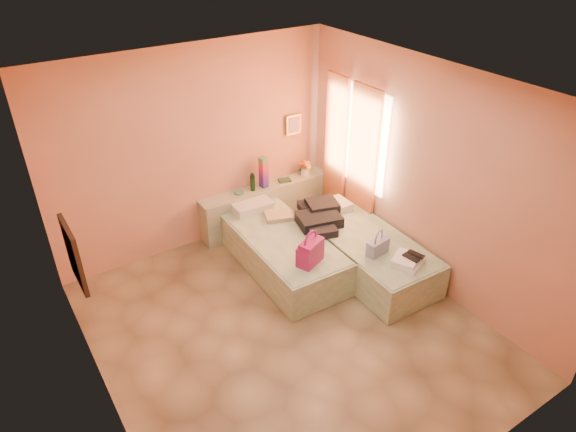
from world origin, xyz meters
name	(u,v)px	position (x,y,z in m)	size (l,w,h in m)	color
ground	(288,329)	(0.00, 0.00, 0.00)	(4.50, 4.50, 0.00)	tan
room_walls	(275,168)	(0.21, 0.57, 1.79)	(4.02, 4.51, 2.81)	tan
headboard_ledge	(266,205)	(0.98, 2.10, 0.33)	(2.05, 0.30, 0.65)	#AAB090
bed_left	(282,251)	(0.60, 1.05, 0.25)	(0.90, 2.00, 0.50)	beige
bed_right	(366,253)	(1.50, 0.40, 0.25)	(0.90, 2.00, 0.50)	beige
water_bottle	(253,182)	(0.76, 2.09, 0.78)	(0.07, 0.07, 0.26)	black
rainbow_box	(264,172)	(0.96, 2.10, 0.88)	(0.10, 0.10, 0.46)	#A7145F
small_dish	(239,192)	(0.55, 2.12, 0.67)	(0.13, 0.13, 0.03)	#4D8D6F
green_book	(285,180)	(1.30, 2.08, 0.66)	(0.18, 0.13, 0.03)	#25452C
flower_vase	(305,167)	(1.67, 2.08, 0.79)	(0.22, 0.22, 0.28)	silver
magenta_handbag	(310,252)	(0.56, 0.38, 0.66)	(0.34, 0.19, 0.32)	#A7145F
khaki_garment	(278,215)	(0.80, 1.46, 0.53)	(0.36, 0.29, 0.06)	tan
clothes_pile	(322,217)	(1.22, 1.02, 0.59)	(0.62, 0.62, 0.18)	black
blue_handbag	(378,247)	(1.37, 0.07, 0.60)	(0.30, 0.13, 0.19)	#3C4F91
towel_stack	(408,261)	(1.53, -0.30, 0.55)	(0.35, 0.30, 0.10)	white
sandal_pair	(414,256)	(1.59, -0.33, 0.61)	(0.16, 0.21, 0.02)	black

